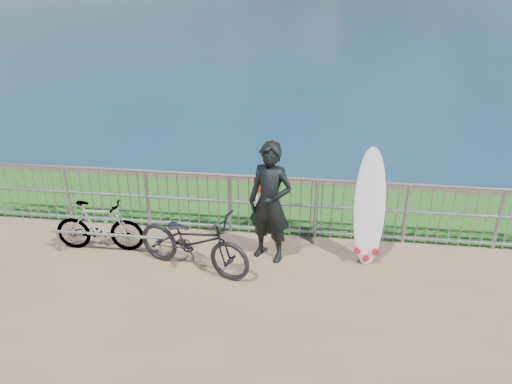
# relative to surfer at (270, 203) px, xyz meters

# --- Properties ---
(grass_strip) EXTENTS (120.00, 120.00, 0.00)m
(grass_strip) POSITION_rel_surfer_xyz_m (-0.28, 1.85, -0.98)
(grass_strip) COLOR #1A5316
(grass_strip) RESTS_ON ground
(railing) EXTENTS (10.06, 0.10, 1.13)m
(railing) POSITION_rel_surfer_xyz_m (-0.26, 0.75, -0.41)
(railing) COLOR gray
(railing) RESTS_ON ground
(surfer) EXTENTS (0.84, 0.70, 1.98)m
(surfer) POSITION_rel_surfer_xyz_m (0.00, 0.00, 0.00)
(surfer) COLOR black
(surfer) RESTS_ON ground
(surfboard) EXTENTS (0.53, 0.48, 1.89)m
(surfboard) POSITION_rel_surfer_xyz_m (1.54, 0.12, -0.12)
(surfboard) COLOR silver
(surfboard) RESTS_ON ground
(bicycle_near) EXTENTS (2.05, 1.24, 1.02)m
(bicycle_near) POSITION_rel_surfer_xyz_m (-1.13, -0.50, -0.48)
(bicycle_near) COLOR black
(bicycle_near) RESTS_ON ground
(bicycle_far) EXTENTS (1.51, 0.50, 0.89)m
(bicycle_far) POSITION_rel_surfer_xyz_m (-2.82, -0.13, -0.54)
(bicycle_far) COLOR black
(bicycle_far) RESTS_ON ground
(bike_rack) EXTENTS (1.94, 0.05, 0.40)m
(bike_rack) POSITION_rel_surfer_xyz_m (-2.63, -0.28, -0.65)
(bike_rack) COLOR gray
(bike_rack) RESTS_ON ground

